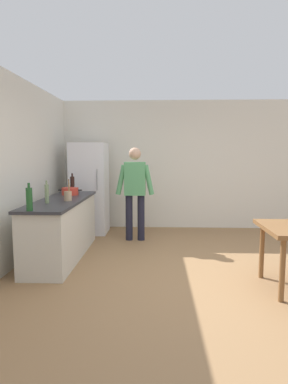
# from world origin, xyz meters

# --- Properties ---
(ground_plane) EXTENTS (14.00, 14.00, 0.00)m
(ground_plane) POSITION_xyz_m (0.00, 0.00, 0.00)
(ground_plane) COLOR #936D47
(wall_back) EXTENTS (6.40, 0.12, 2.70)m
(wall_back) POSITION_xyz_m (0.00, 3.00, 1.35)
(wall_back) COLOR silver
(wall_back) RESTS_ON ground_plane
(wall_left) EXTENTS (0.12, 5.60, 2.70)m
(wall_left) POSITION_xyz_m (-2.60, 0.20, 1.35)
(wall_left) COLOR silver
(wall_left) RESTS_ON ground_plane
(kitchen_counter) EXTENTS (0.64, 2.20, 0.90)m
(kitchen_counter) POSITION_xyz_m (-2.00, 0.80, 0.45)
(kitchen_counter) COLOR beige
(kitchen_counter) RESTS_ON ground_plane
(refrigerator) EXTENTS (0.70, 0.67, 1.80)m
(refrigerator) POSITION_xyz_m (-1.90, 2.40, 0.90)
(refrigerator) COLOR white
(refrigerator) RESTS_ON ground_plane
(person) EXTENTS (0.70, 0.22, 1.70)m
(person) POSITION_xyz_m (-0.95, 1.85, 0.98)
(person) COLOR #1E1E2D
(person) RESTS_ON ground_plane
(cooking_pot) EXTENTS (0.40, 0.28, 0.12)m
(cooking_pot) POSITION_xyz_m (-2.01, 1.35, 0.96)
(cooking_pot) COLOR red
(cooking_pot) RESTS_ON kitchen_counter
(utensil_jar) EXTENTS (0.11, 0.11, 0.32)m
(utensil_jar) POSITION_xyz_m (-1.85, 0.64, 0.98)
(utensil_jar) COLOR tan
(utensil_jar) RESTS_ON kitchen_counter
(bottle_wine_green) EXTENTS (0.08, 0.08, 0.34)m
(bottle_wine_green) POSITION_xyz_m (-2.09, -0.22, 1.05)
(bottle_wine_green) COLOR #1E5123
(bottle_wine_green) RESTS_ON kitchen_counter
(bottle_wine_dark) EXTENTS (0.08, 0.08, 0.34)m
(bottle_wine_dark) POSITION_xyz_m (-2.07, 1.75, 1.05)
(bottle_wine_dark) COLOR black
(bottle_wine_dark) RESTS_ON kitchen_counter
(bottle_vinegar_tall) EXTENTS (0.06, 0.06, 0.32)m
(bottle_vinegar_tall) POSITION_xyz_m (-2.08, 0.40, 1.04)
(bottle_vinegar_tall) COLOR gray
(bottle_vinegar_tall) RESTS_ON kitchen_counter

